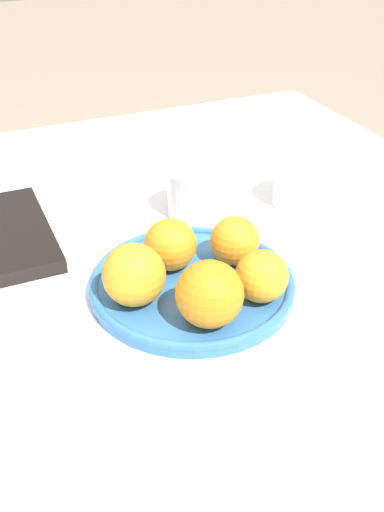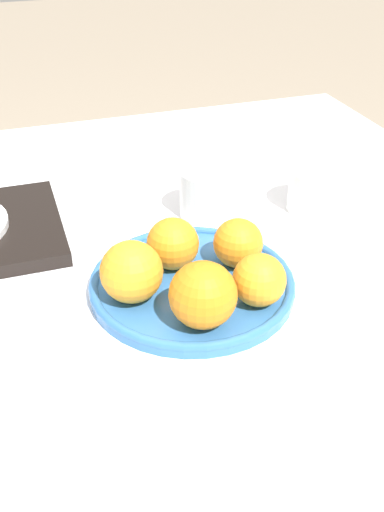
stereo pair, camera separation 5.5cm
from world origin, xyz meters
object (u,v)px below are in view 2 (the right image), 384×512
object	(u,v)px
cup_1	(208,193)
orange_4	(238,243)
orange_2	(131,272)
orange_3	(203,295)
cup_2	(317,190)
fruit_platter	(192,283)
orange_1	(259,280)
orange_0	(173,244)

from	to	relation	value
cup_1	orange_4	bearing A→B (deg)	-95.69
orange_2	cup_1	world-z (taller)	orange_2
orange_4	orange_2	bearing A→B (deg)	-169.30
orange_3	cup_2	bearing A→B (deg)	39.96
orange_3	cup_2	size ratio (longest dim) A/B	0.87
fruit_platter	orange_3	size ratio (longest dim) A/B	3.34
orange_1	orange_4	bearing A→B (deg)	85.04
orange_0	orange_4	xyz separation A→B (m)	(0.08, -0.02, -0.00)
cup_2	fruit_platter	bearing A→B (deg)	-150.58
orange_1	cup_1	xyz separation A→B (m)	(0.02, 0.24, -0.01)
fruit_platter	orange_1	distance (m)	0.09
orange_2	cup_2	world-z (taller)	orange_2
orange_1	cup_2	world-z (taller)	orange_1
orange_2	orange_4	distance (m)	0.15
orange_1	orange_4	size ratio (longest dim) A/B	0.99
orange_1	fruit_platter	bearing A→B (deg)	133.16
orange_0	cup_2	distance (m)	0.28
orange_4	cup_2	bearing A→B (deg)	34.10
orange_1	orange_3	world-z (taller)	orange_3
cup_1	cup_2	distance (m)	0.17
fruit_platter	orange_2	world-z (taller)	orange_2
fruit_platter	orange_1	world-z (taller)	orange_1
orange_2	orange_0	bearing A→B (deg)	37.31
fruit_platter	orange_3	world-z (taller)	orange_3
orange_2	cup_1	xyz separation A→B (m)	(0.16, 0.18, -0.01)
orange_1	orange_2	world-z (taller)	orange_2
orange_1	orange_2	xyz separation A→B (m)	(-0.14, 0.05, 0.01)
orange_3	cup_1	distance (m)	0.27
orange_0	orange_3	size ratio (longest dim) A/B	0.87
orange_1	cup_1	bearing A→B (deg)	84.56
orange_1	cup_1	world-z (taller)	orange_1
orange_0	orange_1	distance (m)	0.13
fruit_platter	orange_2	bearing A→B (deg)	-172.91
orange_0	orange_4	bearing A→B (deg)	-15.62
fruit_platter	cup_2	world-z (taller)	cup_2
cup_1	cup_2	size ratio (longest dim) A/B	0.95
orange_2	orange_4	bearing A→B (deg)	10.70
fruit_platter	orange_4	bearing A→B (deg)	14.74
fruit_platter	orange_0	size ratio (longest dim) A/B	3.83
orange_2	orange_3	world-z (taller)	orange_3
fruit_platter	orange_1	bearing A→B (deg)	-46.84
orange_1	orange_4	distance (m)	0.08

